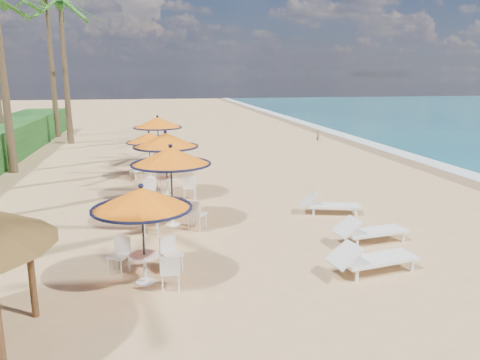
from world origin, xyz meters
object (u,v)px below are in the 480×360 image
object	(u,v)px
station_0	(144,210)
station_3	(148,143)
station_1	(170,166)
station_2	(166,148)
station_4	(159,129)
lounger_mid	(368,230)
lounger_near	(370,258)
lounger_far	(328,204)

from	to	relation	value
station_0	station_3	bearing A→B (deg)	89.44
station_1	station_3	distance (m)	7.18
station_2	station_4	world-z (taller)	station_4
lounger_mid	station_1	bearing A→B (deg)	145.82
lounger_near	lounger_mid	distance (m)	2.09
station_2	lounger_near	distance (m)	9.20
station_1	lounger_near	size ratio (longest dim) A/B	1.11
lounger_mid	station_2	bearing A→B (deg)	122.75
station_1	lounger_mid	distance (m)	6.05
station_2	lounger_near	size ratio (longest dim) A/B	1.12
station_3	lounger_mid	bearing A→B (deg)	-58.64
station_2	lounger_far	world-z (taller)	station_2
station_0	station_1	distance (m)	4.03
station_4	lounger_mid	size ratio (longest dim) A/B	1.18
station_4	lounger_near	xyz separation A→B (m)	(4.48, -14.56, -1.50)
station_2	lounger_mid	bearing A→B (deg)	-49.03
lounger_near	station_1	bearing A→B (deg)	124.20
station_4	station_2	bearing A→B (deg)	-89.07
station_2	lounger_far	distance (m)	6.29
station_4	lounger_far	xyz separation A→B (m)	(5.29, -9.83, -1.54)
station_2	lounger_near	bearing A→B (deg)	-61.18
station_0	lounger_far	world-z (taller)	station_0
station_1	station_2	distance (m)	3.49
station_4	lounger_far	size ratio (longest dim) A/B	1.23
station_4	station_1	bearing A→B (deg)	-89.43
station_3	lounger_mid	xyz separation A→B (m)	(5.91, -9.71, -1.20)
station_2	lounger_far	size ratio (longest dim) A/B	1.23
lounger_mid	station_3	bearing A→B (deg)	113.14
lounger_mid	lounger_near	bearing A→B (deg)	-123.17
station_2	station_3	world-z (taller)	station_2
station_1	station_4	bearing A→B (deg)	90.57
station_0	lounger_near	xyz separation A→B (m)	(5.14, -0.51, -1.31)
station_4	lounger_near	distance (m)	15.31
lounger_far	station_1	bearing A→B (deg)	-161.77
station_0	lounger_far	bearing A→B (deg)	35.37
station_3	station_1	bearing A→B (deg)	-84.80
lounger_near	station_4	bearing A→B (deg)	96.82
lounger_near	lounger_mid	world-z (taller)	lounger_near
lounger_near	station_2	bearing A→B (deg)	108.53
station_3	lounger_near	xyz separation A→B (m)	(5.03, -11.60, -1.18)
station_3	station_4	distance (m)	3.03
station_2	station_0	bearing A→B (deg)	-95.87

